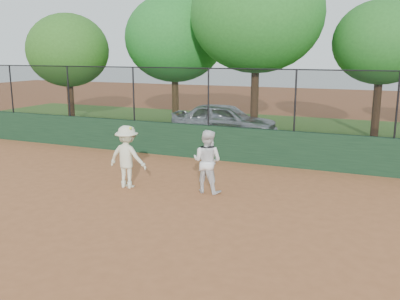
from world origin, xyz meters
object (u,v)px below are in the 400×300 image
at_px(player_second, 207,161).
at_px(tree_2, 257,14).
at_px(tree_0, 68,50).
at_px(parked_car, 224,121).
at_px(player_main, 127,157).
at_px(tree_1, 175,38).
at_px(tree_3, 382,43).

bearing_deg(player_second, tree_2, -76.80).
relative_size(tree_0, tree_2, 0.71).
xyz_separation_m(parked_car, player_main, (0.01, -7.89, 0.09)).
xyz_separation_m(tree_1, tree_3, (10.09, -0.57, -0.32)).
height_order(tree_0, tree_2, tree_2).
bearing_deg(tree_0, player_main, -44.44).
distance_m(player_main, tree_3, 12.67).
relative_size(player_second, player_main, 0.97).
relative_size(player_main, tree_1, 0.26).
xyz_separation_m(tree_0, tree_2, (9.96, 0.77, 1.57)).
bearing_deg(tree_1, parked_car, -39.64).
distance_m(player_main, tree_2, 10.78).
bearing_deg(tree_2, player_main, -94.66).
bearing_deg(player_main, tree_3, 60.31).
xyz_separation_m(player_main, tree_0, (-9.17, 8.99, 2.93)).
xyz_separation_m(player_second, tree_3, (3.86, 10.18, 3.26)).
bearing_deg(tree_0, tree_3, 6.20).
xyz_separation_m(player_second, tree_0, (-11.37, 8.53, 2.95)).
height_order(player_second, player_main, player_main).
height_order(player_main, tree_0, tree_0).
relative_size(parked_car, tree_0, 0.81).
relative_size(tree_1, tree_2, 0.84).
bearing_deg(tree_3, player_second, -110.78).
bearing_deg(tree_2, tree_1, 163.23).
relative_size(player_second, tree_0, 0.30).
xyz_separation_m(tree_1, tree_2, (4.81, -1.45, 0.94)).
distance_m(tree_1, tree_3, 10.11).
distance_m(parked_car, tree_3, 7.46).
distance_m(parked_car, tree_0, 9.71).
bearing_deg(player_main, tree_2, 85.34).
bearing_deg(player_main, tree_0, 135.56).
relative_size(parked_car, tree_2, 0.58).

